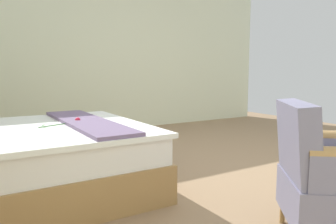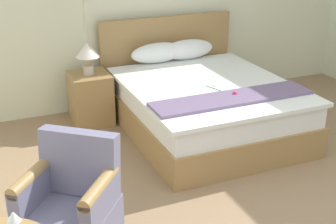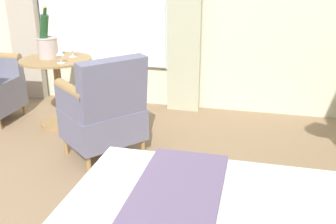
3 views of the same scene
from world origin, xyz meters
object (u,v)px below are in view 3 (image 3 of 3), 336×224
wine_glass_near_bucket (60,53)px  champagne_bucket (47,43)px  side_table_round (58,85)px  wine_glass_near_edge (72,48)px  armchair_by_window (105,111)px

wine_glass_near_bucket → champagne_bucket: bearing=-127.8°
side_table_round → wine_glass_near_edge: bearing=133.1°
armchair_by_window → wine_glass_near_edge: bearing=-138.4°
side_table_round → armchair_by_window: armchair_by_window is taller
champagne_bucket → wine_glass_near_edge: 0.24m
wine_glass_near_edge → armchair_by_window: armchair_by_window is taller
armchair_by_window → champagne_bucket: bearing=-125.5°
wine_glass_near_bucket → armchair_by_window: armchair_by_window is taller
wine_glass_near_edge → side_table_round: bearing=-46.9°
side_table_round → wine_glass_near_bucket: size_ratio=5.13×
side_table_round → champagne_bucket: champagne_bucket is taller
side_table_round → armchair_by_window: 0.92m
armchair_by_window → side_table_round: bearing=-127.6°
champagne_bucket → armchair_by_window: champagne_bucket is taller
champagne_bucket → wine_glass_near_bucket: bearing=52.2°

